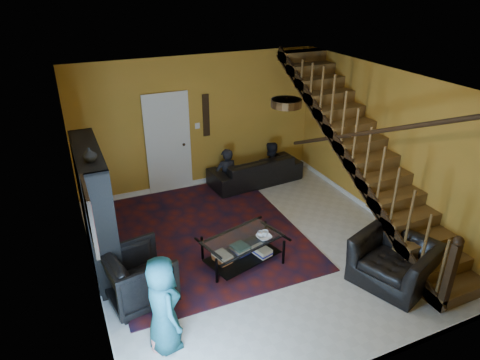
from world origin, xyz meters
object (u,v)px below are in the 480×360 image
(sofa, at_px, (255,170))
(coffee_table, at_px, (243,249))
(armchair_left, at_px, (139,277))
(armchair_right, at_px, (394,262))
(bookshelf, at_px, (97,212))

(sofa, distance_m, coffee_table, 2.97)
(sofa, relative_size, armchair_left, 2.31)
(armchair_left, height_order, armchair_right, armchair_left)
(bookshelf, xyz_separation_m, armchair_right, (3.90, -2.22, -0.61))
(armchair_left, bearing_deg, armchair_right, -116.61)
(bookshelf, relative_size, sofa, 0.98)
(sofa, relative_size, coffee_table, 1.52)
(armchair_left, xyz_separation_m, coffee_table, (1.68, 0.21, -0.14))
(sofa, bearing_deg, coffee_table, 55.37)
(armchair_left, xyz_separation_m, armchair_right, (3.55, -1.14, -0.05))
(coffee_table, bearing_deg, armchair_right, -35.69)
(coffee_table, bearing_deg, bookshelf, 156.75)
(armchair_left, bearing_deg, coffee_table, -91.88)
(sofa, bearing_deg, armchair_left, 36.57)
(armchair_left, height_order, coffee_table, armchair_left)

